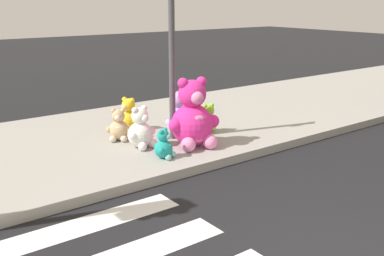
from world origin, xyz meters
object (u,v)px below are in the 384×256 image
Objects in this scene: plush_lime at (208,121)px; plush_tan at (119,128)px; plush_lavender at (178,114)px; plush_pink_large at (193,119)px; plush_yellow at (128,117)px; sign_pole at (172,44)px; plush_teal at (164,146)px; plush_white at (141,131)px.

plush_tan is at bearing 161.08° from plush_lime.
plush_lime is (0.27, -0.59, -0.06)m from plush_lavender.
plush_pink_large is 1.22m from plush_lavender.
plush_yellow is at bearing 139.03° from plush_lime.
plush_lavender is at bearing 114.74° from plush_lime.
sign_pole is 1.86m from plush_teal.
plush_lime is at bearing 26.72° from plush_teal.
sign_pole reaches higher than plush_lavender.
plush_white is at bearing -178.15° from plush_lime.
plush_pink_large is 1.68× the size of plush_lavender.
plush_lime is at bearing -18.92° from plush_tan.
plush_teal is at bearing -153.28° from plush_lime.
sign_pole reaches higher than plush_teal.
plush_tan is (-0.11, 0.60, -0.05)m from plush_white.
plush_teal is 0.83× the size of plush_tan.
plush_white is (-0.76, 0.47, -0.19)m from plush_pink_large.
plush_yellow reaches higher than plush_lime.
plush_tan is at bearing 129.19° from plush_pink_large.
plush_white is 0.61m from plush_tan.
plush_white is at bearing -152.25° from plush_lavender.
plush_lavender is at bearing 27.75° from plush_white.
sign_pole is at bearing 92.30° from plush_pink_large.
plush_pink_large reaches higher than plush_yellow.
plush_teal is (-0.72, -0.81, -1.50)m from sign_pole.
plush_white is 1.49m from plush_lime.
plush_yellow reaches higher than plush_teal.
plush_yellow is 0.90× the size of plush_white.
plush_white is at bearing -79.23° from plush_tan.
sign_pole is 1.59m from plush_white.
plush_white is 1.48× the size of plush_teal.
plush_lime is at bearing 1.85° from plush_white.
plush_lime is at bearing -5.08° from sign_pole.
plush_pink_large is 0.93m from plush_lime.
plush_pink_large reaches higher than plush_tan.
plush_white reaches higher than plush_teal.
plush_white is 1.23× the size of plush_tan.
plush_teal is (-0.75, -0.23, -0.28)m from plush_pink_large.
plush_white reaches higher than plush_yellow.
plush_tan is (-1.61, 0.55, 0.01)m from plush_lime.
plush_teal is 1.66m from plush_lime.
plush_lavender is at bearing 67.34° from plush_pink_large.
plush_pink_large is 2.45× the size of plush_teal.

